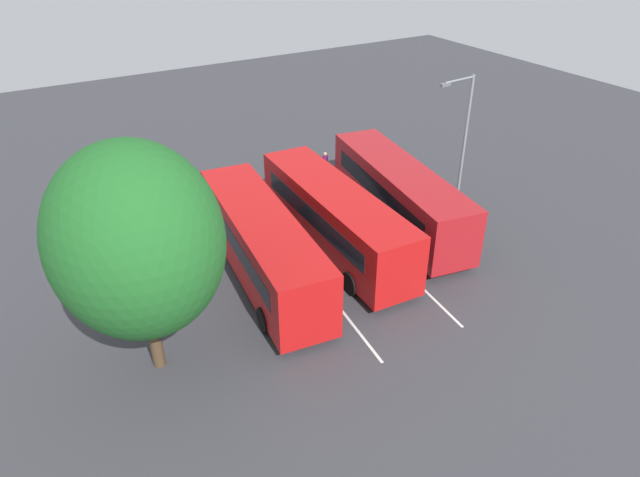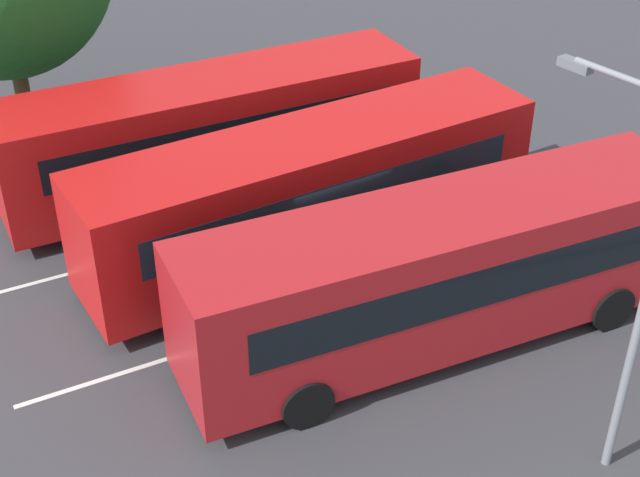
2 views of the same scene
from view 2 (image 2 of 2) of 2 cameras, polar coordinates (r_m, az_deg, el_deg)
ground_plane at (r=21.74m, az=-0.27°, el=-1.06°), size 73.36×73.36×0.00m
bus_far_left at (r=18.39m, az=7.77°, el=-1.94°), size 11.22×4.26×3.15m
bus_center_left at (r=20.90m, az=-0.53°, el=3.06°), size 11.08×3.04×3.15m
bus_center_right at (r=23.77m, az=-6.72°, el=6.78°), size 11.18×3.78×3.15m
pedestrian at (r=23.25m, az=19.27°, el=2.39°), size 0.45×0.45×1.76m
street_lamp at (r=15.00m, az=19.28°, el=-1.79°), size 0.36×2.34×7.08m
lane_stripe_outer_left at (r=20.43m, az=2.78°, el=-3.63°), size 15.34×1.87×0.01m
lane_stripe_inner_left at (r=23.13m, az=-2.96°, el=1.22°), size 15.34×1.87×0.01m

